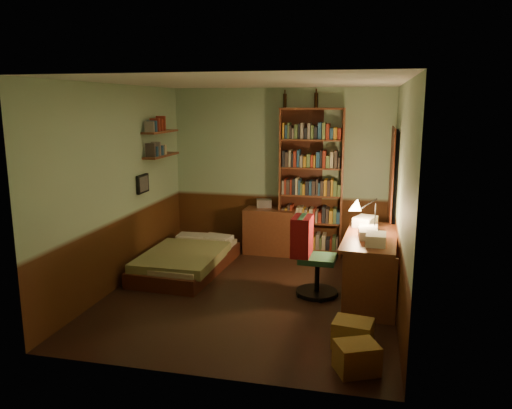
% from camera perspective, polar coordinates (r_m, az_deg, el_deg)
% --- Properties ---
extents(floor, '(3.50, 4.00, 0.02)m').
position_cam_1_polar(floor, '(6.41, -0.51, -10.21)').
color(floor, black).
rests_on(floor, ground).
extents(ceiling, '(3.50, 4.00, 0.02)m').
position_cam_1_polar(ceiling, '(5.96, -0.56, 13.89)').
color(ceiling, silver).
rests_on(ceiling, wall_back).
extents(wall_back, '(3.50, 0.02, 2.60)m').
position_cam_1_polar(wall_back, '(7.99, 2.85, 3.86)').
color(wall_back, '#91B08D').
rests_on(wall_back, ground).
extents(wall_left, '(0.02, 4.00, 2.60)m').
position_cam_1_polar(wall_left, '(6.68, -15.38, 1.94)').
color(wall_left, '#91B08D').
rests_on(wall_left, ground).
extents(wall_right, '(0.02, 4.00, 2.60)m').
position_cam_1_polar(wall_right, '(5.90, 16.33, 0.66)').
color(wall_right, '#91B08D').
rests_on(wall_right, ground).
extents(wall_front, '(3.50, 0.02, 2.60)m').
position_cam_1_polar(wall_front, '(4.17, -7.04, -3.34)').
color(wall_front, '#91B08D').
rests_on(wall_front, ground).
extents(doorway, '(0.06, 0.90, 2.00)m').
position_cam_1_polar(doorway, '(7.23, 15.35, 0.23)').
color(doorway, black).
rests_on(doorway, ground).
extents(door_trim, '(0.02, 0.98, 2.08)m').
position_cam_1_polar(door_trim, '(7.22, 15.07, 0.24)').
color(door_trim, '#3F1A0F').
rests_on(door_trim, ground).
extents(bed, '(1.07, 1.88, 0.54)m').
position_cam_1_polar(bed, '(7.23, -7.91, -5.41)').
color(bed, '#748C56').
rests_on(bed, ground).
extents(dresser, '(0.82, 0.42, 0.72)m').
position_cam_1_polar(dresser, '(7.96, 1.64, -3.06)').
color(dresser, brown).
rests_on(dresser, ground).
extents(mini_stereo, '(0.27, 0.23, 0.13)m').
position_cam_1_polar(mini_stereo, '(8.01, 0.92, 0.14)').
color(mini_stereo, '#B2B2B7').
rests_on(mini_stereo, dresser).
extents(bookshelf, '(1.01, 0.40, 2.30)m').
position_cam_1_polar(bookshelf, '(7.79, 6.25, 2.47)').
color(bookshelf, brown).
rests_on(bookshelf, ground).
extents(bottle_left, '(0.07, 0.07, 0.21)m').
position_cam_1_polar(bottle_left, '(7.86, 3.32, 11.77)').
color(bottle_left, black).
rests_on(bottle_left, bookshelf).
extents(bottle_right, '(0.08, 0.08, 0.22)m').
position_cam_1_polar(bottle_right, '(7.79, 6.88, 11.75)').
color(bottle_right, black).
rests_on(bottle_right, bookshelf).
extents(desk, '(0.71, 1.52, 0.79)m').
position_cam_1_polar(desk, '(6.30, 12.85, -6.96)').
color(desk, brown).
rests_on(desk, ground).
extents(paper_stack, '(0.33, 0.38, 0.13)m').
position_cam_1_polar(paper_stack, '(6.62, 12.37, -1.91)').
color(paper_stack, silver).
rests_on(paper_stack, desk).
extents(desk_lamp, '(0.23, 0.23, 0.61)m').
position_cam_1_polar(desk_lamp, '(6.36, 13.51, -0.26)').
color(desk_lamp, black).
rests_on(desk_lamp, desk).
extents(office_chair, '(0.56, 0.50, 1.10)m').
position_cam_1_polar(office_chair, '(6.24, 7.07, -5.48)').
color(office_chair, '#234D33').
rests_on(office_chair, ground).
extents(red_jacket, '(0.37, 0.47, 0.49)m').
position_cam_1_polar(red_jacket, '(6.04, 7.63, 1.69)').
color(red_jacket, maroon).
rests_on(red_jacket, office_chair).
extents(wall_shelf_lower, '(0.20, 0.90, 0.03)m').
position_cam_1_polar(wall_shelf_lower, '(7.57, -10.76, 5.53)').
color(wall_shelf_lower, brown).
rests_on(wall_shelf_lower, wall_left).
extents(wall_shelf_upper, '(0.20, 0.90, 0.03)m').
position_cam_1_polar(wall_shelf_upper, '(7.54, -10.86, 8.17)').
color(wall_shelf_upper, brown).
rests_on(wall_shelf_upper, wall_left).
extents(framed_picture, '(0.04, 0.32, 0.26)m').
position_cam_1_polar(framed_picture, '(7.20, -12.83, 2.33)').
color(framed_picture, black).
rests_on(framed_picture, wall_left).
extents(cardboard_box_a, '(0.45, 0.41, 0.27)m').
position_cam_1_polar(cardboard_box_a, '(4.74, 11.44, -16.78)').
color(cardboard_box_a, olive).
rests_on(cardboard_box_a, ground).
extents(cardboard_box_b, '(0.41, 0.36, 0.26)m').
position_cam_1_polar(cardboard_box_b, '(5.17, 11.00, -14.25)').
color(cardboard_box_b, olive).
rests_on(cardboard_box_b, ground).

